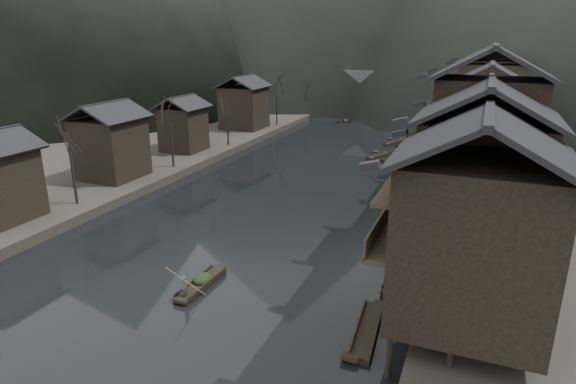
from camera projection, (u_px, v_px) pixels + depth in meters
The scene contains 12 objects.
water at pixel (234, 249), 37.96m from camera, with size 300.00×300.00×0.00m, color black.
left_bank at pixel (167, 126), 85.52m from camera, with size 40.00×200.00×1.20m, color #2D2823.
stilt_houses at pixel (486, 115), 45.98m from camera, with size 9.00×67.60×15.66m.
left_houses at pixel (165, 121), 61.24m from camera, with size 8.10×53.20×8.73m.
bare_trees at pixel (206, 112), 63.55m from camera, with size 3.75×74.51×7.51m.
moored_sampans at pixel (425, 197), 49.55m from camera, with size 2.44×56.04×0.47m.
midriver_boats at pixel (370, 136), 79.32m from camera, with size 15.48×32.60×0.45m.
stone_bridge at pixel (398, 90), 99.68m from camera, with size 40.00×6.00×9.00m.
hero_sampan at pixel (201, 284), 32.24m from camera, with size 1.18×5.33×0.44m.
cargo_heap at pixel (203, 274), 32.27m from camera, with size 1.17×1.53×0.70m, color black.
boatman at pixel (185, 283), 30.28m from camera, with size 0.56×0.37×1.53m, color #4C4C4E.
bamboo_pole at pixel (185, 250), 29.49m from camera, with size 0.06×0.06×4.06m, color #8C7A51.
Camera 1 is at (17.09, -30.45, 16.12)m, focal length 30.00 mm.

